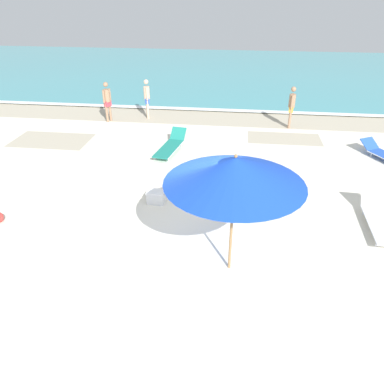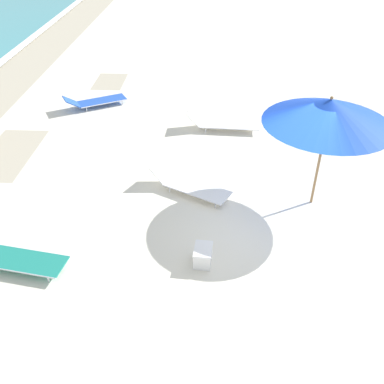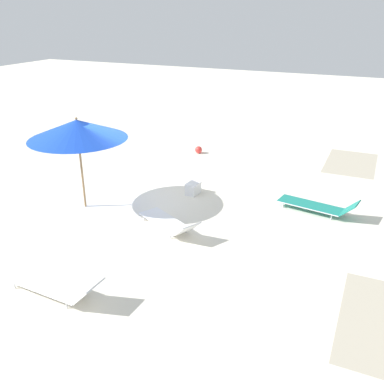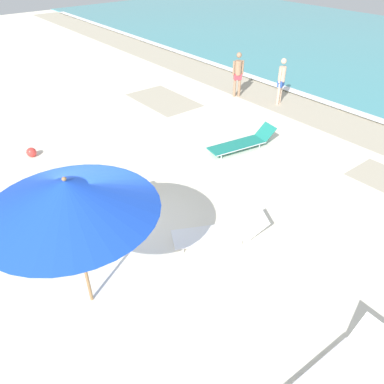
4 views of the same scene
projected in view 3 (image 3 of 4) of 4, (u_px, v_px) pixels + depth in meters
name	position (u px, v px, depth m)	size (l,w,h in m)	color
ground_plane	(140.00, 201.00, 13.29)	(60.00, 60.00, 0.16)	silver
beach_umbrella	(77.00, 130.00, 11.84)	(2.77, 2.77, 2.69)	#9E7547
sun_lounger_under_umbrella	(169.00, 223.00, 11.33)	(1.50, 2.10, 0.55)	white
sun_lounger_near_water_left	(56.00, 286.00, 8.76)	(0.72, 2.25, 0.58)	white
sun_lounger_near_water_right	(318.00, 206.00, 12.31)	(0.97, 2.31, 0.57)	#1E8475
beach_ball	(199.00, 150.00, 17.39)	(0.29, 0.29, 0.29)	red
cooler_box	(193.00, 188.00, 13.55)	(0.53, 0.39, 0.37)	white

